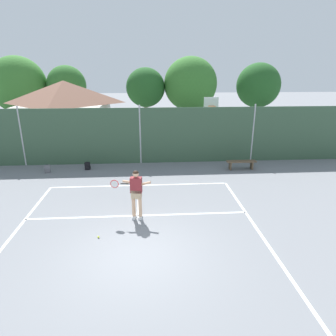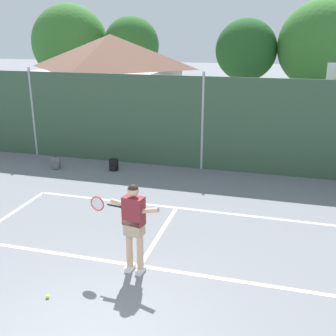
{
  "view_description": "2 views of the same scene",
  "coord_description": "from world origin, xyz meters",
  "px_view_note": "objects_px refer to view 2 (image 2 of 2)",
  "views": [
    {
      "loc": [
        0.44,
        -7.47,
        5.24
      ],
      "look_at": [
        1.3,
        5.03,
        0.99
      ],
      "focal_mm": 31.64,
      "sensor_mm": 36.0,
      "label": 1
    },
    {
      "loc": [
        2.51,
        -4.39,
        4.54
      ],
      "look_at": [
        -0.21,
        5.42,
        1.15
      ],
      "focal_mm": 43.76,
      "sensor_mm": 36.0,
      "label": 2
    }
  ],
  "objects_px": {
    "backpack_grey": "(56,163)",
    "tennis_ball": "(48,297)",
    "tennis_player": "(133,221)",
    "backpack_black": "(114,165)"
  },
  "relations": [
    {
      "from": "backpack_grey",
      "to": "tennis_ball",
      "type": "bearing_deg",
      "value": -61.09
    },
    {
      "from": "backpack_grey",
      "to": "tennis_player",
      "type": "bearing_deg",
      "value": -47.86
    },
    {
      "from": "tennis_player",
      "to": "backpack_grey",
      "type": "relative_size",
      "value": 4.01
    },
    {
      "from": "backpack_grey",
      "to": "backpack_black",
      "type": "distance_m",
      "value": 2.05
    },
    {
      "from": "tennis_player",
      "to": "backpack_black",
      "type": "bearing_deg",
      "value": 116.4
    },
    {
      "from": "tennis_ball",
      "to": "backpack_grey",
      "type": "xyz_separation_m",
      "value": [
        -3.66,
        6.62,
        0.16
      ]
    },
    {
      "from": "backpack_black",
      "to": "tennis_player",
      "type": "bearing_deg",
      "value": -63.6
    },
    {
      "from": "tennis_player",
      "to": "backpack_black",
      "type": "height_order",
      "value": "tennis_player"
    },
    {
      "from": "tennis_player",
      "to": "backpack_grey",
      "type": "distance_m",
      "value": 7.31
    },
    {
      "from": "tennis_player",
      "to": "backpack_grey",
      "type": "xyz_separation_m",
      "value": [
        -4.86,
        5.38,
        -0.92
      ]
    }
  ]
}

